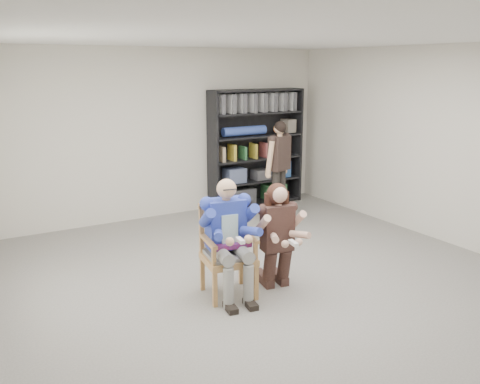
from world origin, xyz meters
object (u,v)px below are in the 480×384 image
bookshelf (256,148)px  standing_man (279,172)px  seated_man (228,238)px  armchair (228,251)px  kneeling_woman (278,237)px

bookshelf → standing_man: bearing=-101.6°
seated_man → standing_man: size_ratio=0.81×
seated_man → armchair: bearing=0.0°
seated_man → kneeling_woman: seated_man is taller
kneeling_woman → bookshelf: bearing=71.1°
standing_man → kneeling_woman: bearing=-144.2°
seated_man → bookshelf: 3.87m
seated_man → bookshelf: bookshelf is taller
armchair → seated_man: (0.00, 0.00, 0.15)m
seated_man → bookshelf: bearing=62.6°
seated_man → kneeling_woman: size_ratio=1.09×
seated_man → standing_man: standing_man is taller
kneeling_woman → bookshelf: bookshelf is taller
kneeling_woman → armchair: bearing=177.4°
bookshelf → standing_man: bookshelf is taller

